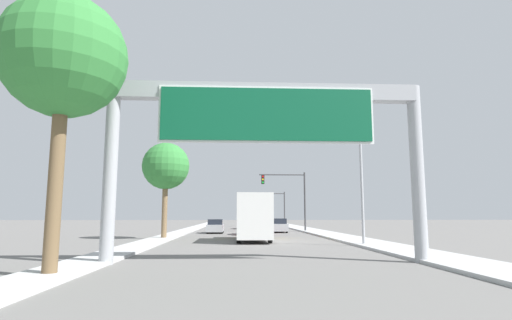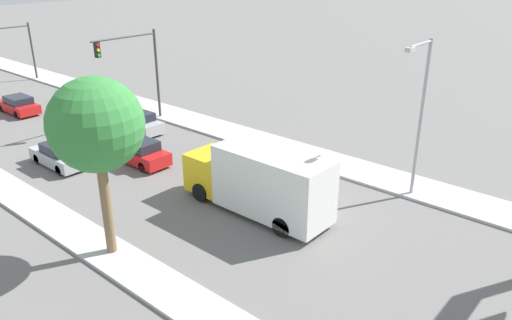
{
  "view_description": "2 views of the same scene",
  "coord_description": "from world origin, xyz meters",
  "px_view_note": "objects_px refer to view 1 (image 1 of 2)",
  "views": [
    {
      "loc": [
        -1.26,
        1.44,
        1.98
      ],
      "look_at": [
        0.0,
        27.2,
        5.51
      ],
      "focal_mm": 28.0,
      "sensor_mm": 36.0,
      "label": 1
    },
    {
      "loc": [
        -17.05,
        17.37,
        12.2
      ],
      "look_at": [
        0.34,
        32.38,
        2.62
      ],
      "focal_mm": 35.0,
      "sensor_mm": 36.0,
      "label": 2
    }
  ],
  "objects_px": {
    "car_far_center": "(215,227)",
    "car_near_left": "(279,226)",
    "traffic_light_mid_block": "(274,203)",
    "car_near_right": "(245,224)",
    "palm_tree_background": "(166,167)",
    "street_lamp_right": "(356,168)",
    "palm_tree_foreground": "(64,59)",
    "car_mid_right": "(249,227)",
    "traffic_light_near_intersection": "(291,191)",
    "truck_box_primary": "(253,218)",
    "sign_gantry": "(267,124)"
  },
  "relations": [
    {
      "from": "traffic_light_near_intersection",
      "to": "palm_tree_background",
      "type": "xyz_separation_m",
      "value": [
        -12.16,
        -13.7,
        1.17
      ]
    },
    {
      "from": "palm_tree_background",
      "to": "street_lamp_right",
      "type": "relative_size",
      "value": 0.93
    },
    {
      "from": "car_far_center",
      "to": "traffic_light_near_intersection",
      "type": "distance_m",
      "value": 9.93
    },
    {
      "from": "car_far_center",
      "to": "street_lamp_right",
      "type": "relative_size",
      "value": 0.5
    },
    {
      "from": "sign_gantry",
      "to": "car_mid_right",
      "type": "xyz_separation_m",
      "value": [
        0.0,
        23.84,
        -5.05
      ]
    },
    {
      "from": "traffic_light_mid_block",
      "to": "traffic_light_near_intersection",
      "type": "bearing_deg",
      "value": -89.75
    },
    {
      "from": "palm_tree_foreground",
      "to": "street_lamp_right",
      "type": "bearing_deg",
      "value": 41.63
    },
    {
      "from": "sign_gantry",
      "to": "car_near_left",
      "type": "bearing_deg",
      "value": 83.03
    },
    {
      "from": "truck_box_primary",
      "to": "palm_tree_background",
      "type": "relative_size",
      "value": 1.05
    },
    {
      "from": "sign_gantry",
      "to": "car_near_left",
      "type": "relative_size",
      "value": 3.2
    },
    {
      "from": "street_lamp_right",
      "to": "traffic_light_mid_block",
      "type": "bearing_deg",
      "value": 92.12
    },
    {
      "from": "car_near_left",
      "to": "truck_box_primary",
      "type": "relative_size",
      "value": 0.51
    },
    {
      "from": "car_mid_right",
      "to": "car_near_left",
      "type": "height_order",
      "value": "car_near_left"
    },
    {
      "from": "palm_tree_foreground",
      "to": "street_lamp_right",
      "type": "distance_m",
      "value": 18.44
    },
    {
      "from": "car_near_right",
      "to": "palm_tree_foreground",
      "type": "relative_size",
      "value": 0.46
    },
    {
      "from": "palm_tree_background",
      "to": "truck_box_primary",
      "type": "bearing_deg",
      "value": -19.35
    },
    {
      "from": "car_mid_right",
      "to": "car_near_left",
      "type": "distance_m",
      "value": 5.93
    },
    {
      "from": "traffic_light_mid_block",
      "to": "car_near_right",
      "type": "bearing_deg",
      "value": -116.04
    },
    {
      "from": "traffic_light_near_intersection",
      "to": "sign_gantry",
      "type": "bearing_deg",
      "value": -99.59
    },
    {
      "from": "car_mid_right",
      "to": "truck_box_primary",
      "type": "relative_size",
      "value": 0.54
    },
    {
      "from": "car_near_right",
      "to": "truck_box_primary",
      "type": "xyz_separation_m",
      "value": [
        0.0,
        -25.96,
        1.08
      ]
    },
    {
      "from": "car_near_left",
      "to": "palm_tree_background",
      "type": "height_order",
      "value": "palm_tree_background"
    },
    {
      "from": "car_far_center",
      "to": "car_near_left",
      "type": "relative_size",
      "value": 1.01
    },
    {
      "from": "car_mid_right",
      "to": "palm_tree_foreground",
      "type": "bearing_deg",
      "value": -104.84
    },
    {
      "from": "truck_box_primary",
      "to": "sign_gantry",
      "type": "bearing_deg",
      "value": -90.0
    },
    {
      "from": "car_near_right",
      "to": "truck_box_primary",
      "type": "height_order",
      "value": "truck_box_primary"
    },
    {
      "from": "sign_gantry",
      "to": "traffic_light_near_intersection",
      "type": "xyz_separation_m",
      "value": [
        5.08,
        30.11,
        -1.06
      ]
    },
    {
      "from": "traffic_light_mid_block",
      "to": "palm_tree_background",
      "type": "xyz_separation_m",
      "value": [
        -12.07,
        -33.7,
        1.92
      ]
    },
    {
      "from": "truck_box_primary",
      "to": "palm_tree_foreground",
      "type": "height_order",
      "value": "palm_tree_foreground"
    },
    {
      "from": "car_near_left",
      "to": "sign_gantry",
      "type": "bearing_deg",
      "value": -96.97
    },
    {
      "from": "traffic_light_mid_block",
      "to": "street_lamp_right",
      "type": "height_order",
      "value": "street_lamp_right"
    },
    {
      "from": "car_near_right",
      "to": "traffic_light_mid_block",
      "type": "height_order",
      "value": "traffic_light_mid_block"
    },
    {
      "from": "palm_tree_foreground",
      "to": "car_mid_right",
      "type": "bearing_deg",
      "value": 75.16
    },
    {
      "from": "car_near_left",
      "to": "traffic_light_near_intersection",
      "type": "height_order",
      "value": "traffic_light_near_intersection"
    },
    {
      "from": "sign_gantry",
      "to": "traffic_light_near_intersection",
      "type": "distance_m",
      "value": 30.55
    },
    {
      "from": "car_mid_right",
      "to": "car_far_center",
      "type": "relative_size",
      "value": 1.05
    },
    {
      "from": "car_near_left",
      "to": "truck_box_primary",
      "type": "distance_m",
      "value": 15.15
    },
    {
      "from": "palm_tree_background",
      "to": "sign_gantry",
      "type": "bearing_deg",
      "value": -66.66
    },
    {
      "from": "truck_box_primary",
      "to": "traffic_light_mid_block",
      "type": "distance_m",
      "value": 36.6
    },
    {
      "from": "sign_gantry",
      "to": "car_mid_right",
      "type": "height_order",
      "value": "sign_gantry"
    },
    {
      "from": "palm_tree_foreground",
      "to": "street_lamp_right",
      "type": "xyz_separation_m",
      "value": [
        13.68,
        12.16,
        -2.25
      ]
    },
    {
      "from": "car_near_left",
      "to": "street_lamp_right",
      "type": "height_order",
      "value": "street_lamp_right"
    },
    {
      "from": "truck_box_primary",
      "to": "traffic_light_mid_block",
      "type": "height_order",
      "value": "traffic_light_mid_block"
    },
    {
      "from": "traffic_light_near_intersection",
      "to": "truck_box_primary",
      "type": "bearing_deg",
      "value": -107.44
    },
    {
      "from": "car_near_left",
      "to": "car_near_right",
      "type": "distance_m",
      "value": 11.78
    },
    {
      "from": "palm_tree_background",
      "to": "car_mid_right",
      "type": "bearing_deg",
      "value": 46.42
    },
    {
      "from": "car_far_center",
      "to": "street_lamp_right",
      "type": "height_order",
      "value": "street_lamp_right"
    },
    {
      "from": "car_near_left",
      "to": "traffic_light_near_intersection",
      "type": "xyz_separation_m",
      "value": [
        1.58,
        1.48,
        3.99
      ]
    },
    {
      "from": "traffic_light_near_intersection",
      "to": "palm_tree_foreground",
      "type": "height_order",
      "value": "palm_tree_foreground"
    },
    {
      "from": "car_mid_right",
      "to": "traffic_light_mid_block",
      "type": "bearing_deg",
      "value": 79.23
    }
  ]
}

